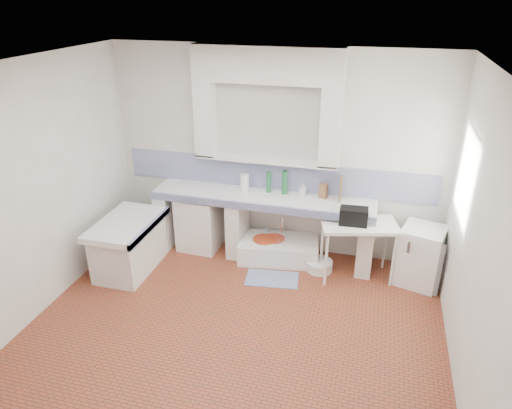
% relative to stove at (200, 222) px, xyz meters
% --- Properties ---
extents(floor, '(4.50, 4.50, 0.00)m').
position_rel_stove_xyz_m(floor, '(1.01, -1.70, -0.39)').
color(floor, brown).
rests_on(floor, ground).
extents(ceiling, '(4.50, 4.50, 0.00)m').
position_rel_stove_xyz_m(ceiling, '(1.01, -1.70, 2.41)').
color(ceiling, white).
rests_on(ceiling, ground).
extents(wall_back, '(4.50, 0.00, 4.50)m').
position_rel_stove_xyz_m(wall_back, '(1.01, 0.30, 1.01)').
color(wall_back, white).
rests_on(wall_back, ground).
extents(wall_front, '(4.50, 0.00, 4.50)m').
position_rel_stove_xyz_m(wall_front, '(1.01, -3.70, 1.01)').
color(wall_front, white).
rests_on(wall_front, ground).
extents(wall_left, '(0.00, 4.50, 4.50)m').
position_rel_stove_xyz_m(wall_left, '(-1.24, -1.70, 1.01)').
color(wall_left, white).
rests_on(wall_left, ground).
extents(wall_right, '(0.00, 4.50, 4.50)m').
position_rel_stove_xyz_m(wall_right, '(3.26, -1.70, 1.01)').
color(wall_right, white).
rests_on(wall_right, ground).
extents(alcove_mass, '(1.90, 0.25, 0.45)m').
position_rel_stove_xyz_m(alcove_mass, '(0.91, 0.18, 2.18)').
color(alcove_mass, white).
rests_on(alcove_mass, ground).
extents(window_frame, '(0.35, 0.86, 1.06)m').
position_rel_stove_xyz_m(window_frame, '(3.44, -0.50, 1.21)').
color(window_frame, '#3B2412').
rests_on(window_frame, ground).
extents(lace_valance, '(0.01, 0.84, 0.24)m').
position_rel_stove_xyz_m(lace_valance, '(3.29, -0.50, 1.59)').
color(lace_valance, white).
rests_on(lace_valance, ground).
extents(counter_slab, '(3.00, 0.60, 0.08)m').
position_rel_stove_xyz_m(counter_slab, '(0.91, 0.00, 0.47)').
color(counter_slab, white).
rests_on(counter_slab, ground).
extents(counter_lip, '(3.00, 0.04, 0.10)m').
position_rel_stove_xyz_m(counter_lip, '(0.91, -0.28, 0.47)').
color(counter_lip, navy).
rests_on(counter_lip, ground).
extents(counter_pier_left, '(0.20, 0.55, 0.82)m').
position_rel_stove_xyz_m(counter_pier_left, '(-0.49, 0.00, 0.02)').
color(counter_pier_left, white).
rests_on(counter_pier_left, ground).
extents(counter_pier_mid, '(0.20, 0.55, 0.82)m').
position_rel_stove_xyz_m(counter_pier_mid, '(0.56, 0.00, 0.02)').
color(counter_pier_mid, white).
rests_on(counter_pier_mid, ground).
extents(counter_pier_right, '(0.20, 0.55, 0.82)m').
position_rel_stove_xyz_m(counter_pier_right, '(2.31, 0.00, 0.02)').
color(counter_pier_right, white).
rests_on(counter_pier_right, ground).
extents(peninsula_top, '(0.70, 1.10, 0.08)m').
position_rel_stove_xyz_m(peninsula_top, '(-0.69, -0.80, 0.27)').
color(peninsula_top, white).
rests_on(peninsula_top, ground).
extents(peninsula_base, '(0.60, 1.00, 0.62)m').
position_rel_stove_xyz_m(peninsula_base, '(-0.69, -0.80, -0.08)').
color(peninsula_base, white).
rests_on(peninsula_base, ground).
extents(peninsula_lip, '(0.04, 1.10, 0.10)m').
position_rel_stove_xyz_m(peninsula_lip, '(-0.36, -0.80, 0.27)').
color(peninsula_lip, navy).
rests_on(peninsula_lip, ground).
extents(backsplash, '(4.27, 0.03, 0.40)m').
position_rel_stove_xyz_m(backsplash, '(1.01, 0.29, 0.71)').
color(backsplash, navy).
rests_on(backsplash, ground).
extents(stove, '(0.58, 0.56, 0.79)m').
position_rel_stove_xyz_m(stove, '(0.00, 0.00, 0.00)').
color(stove, white).
rests_on(stove, ground).
extents(sink, '(1.15, 0.74, 0.26)m').
position_rel_stove_xyz_m(sink, '(1.16, -0.04, -0.27)').
color(sink, white).
rests_on(sink, ground).
extents(side_table, '(1.03, 0.73, 0.04)m').
position_rel_stove_xyz_m(side_table, '(2.22, -0.22, -0.01)').
color(side_table, white).
rests_on(side_table, ground).
extents(fridge, '(0.61, 0.61, 0.76)m').
position_rel_stove_xyz_m(fridge, '(2.99, -0.14, -0.01)').
color(fridge, white).
rests_on(fridge, ground).
extents(bucket_red, '(0.38, 0.38, 0.30)m').
position_rel_stove_xyz_m(bucket_red, '(0.97, -0.08, -0.25)').
color(bucket_red, '#CD461E').
rests_on(bucket_red, ground).
extents(bucket_orange, '(0.32, 0.32, 0.29)m').
position_rel_stove_xyz_m(bucket_orange, '(1.09, -0.02, -0.25)').
color(bucket_orange, '#E25437').
rests_on(bucket_orange, ground).
extents(bucket_blue, '(0.36, 0.36, 0.27)m').
position_rel_stove_xyz_m(bucket_blue, '(1.49, -0.12, -0.26)').
color(bucket_blue, '#0927C9').
rests_on(bucket_blue, ground).
extents(basin_white, '(0.45, 0.45, 0.14)m').
position_rel_stove_xyz_m(basin_white, '(1.75, -0.19, -0.33)').
color(basin_white, white).
rests_on(basin_white, ground).
extents(water_bottle_a, '(0.11, 0.11, 0.33)m').
position_rel_stove_xyz_m(water_bottle_a, '(0.93, 0.15, -0.23)').
color(water_bottle_a, silver).
rests_on(water_bottle_a, ground).
extents(water_bottle_b, '(0.08, 0.08, 0.28)m').
position_rel_stove_xyz_m(water_bottle_b, '(1.13, 0.15, -0.26)').
color(water_bottle_b, silver).
rests_on(water_bottle_b, ground).
extents(black_bag, '(0.35, 0.21, 0.21)m').
position_rel_stove_xyz_m(black_bag, '(2.14, -0.26, 0.49)').
color(black_bag, black).
rests_on(black_bag, side_table).
extents(green_bottle_a, '(0.08, 0.08, 0.29)m').
position_rel_stove_xyz_m(green_bottle_a, '(0.96, 0.15, 0.65)').
color(green_bottle_a, '#1B6631').
rests_on(green_bottle_a, counter_slab).
extents(green_bottle_b, '(0.09, 0.09, 0.33)m').
position_rel_stove_xyz_m(green_bottle_b, '(1.18, 0.15, 0.67)').
color(green_bottle_b, '#1B6631').
rests_on(green_bottle_b, counter_slab).
extents(knife_block, '(0.12, 0.10, 0.20)m').
position_rel_stove_xyz_m(knife_block, '(1.70, 0.15, 0.60)').
color(knife_block, brown).
rests_on(knife_block, counter_slab).
extents(cutting_board, '(0.02, 0.22, 0.29)m').
position_rel_stove_xyz_m(cutting_board, '(1.92, 0.15, 0.65)').
color(cutting_board, brown).
rests_on(cutting_board, counter_slab).
extents(paper_towel, '(0.13, 0.13, 0.23)m').
position_rel_stove_xyz_m(paper_towel, '(0.64, 0.11, 0.62)').
color(paper_towel, white).
rests_on(paper_towel, counter_slab).
extents(soap_bottle, '(0.08, 0.09, 0.18)m').
position_rel_stove_xyz_m(soap_bottle, '(1.43, 0.15, 0.59)').
color(soap_bottle, white).
rests_on(soap_bottle, counter_slab).
extents(rug, '(0.71, 0.46, 0.01)m').
position_rel_stove_xyz_m(rug, '(1.20, -0.57, -0.39)').
color(rug, '#254C8A').
rests_on(rug, ground).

